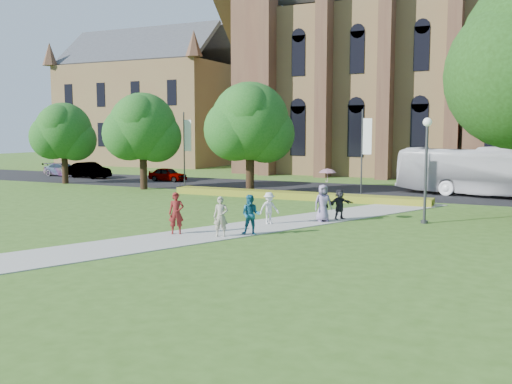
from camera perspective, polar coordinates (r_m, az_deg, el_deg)
The scene contains 24 objects.
ground at distance 25.83m, azimuth -2.54°, elevation -4.13°, with size 160.00×160.00×0.00m, color #385C1B.
road at distance 44.35m, azimuth 9.51°, elevation 0.17°, with size 160.00×10.00×0.02m, color black.
footpath at distance 26.70m, azimuth -1.55°, elevation -3.74°, with size 3.20×30.00×0.04m, color #B2B2A8.
flower_hedge at distance 38.53m, azimuth 3.93°, elevation -0.35°, with size 18.00×1.40×0.45m, color #A89321.
cathedral at distance 62.81m, azimuth 23.89°, elevation 13.36°, with size 52.60×18.25×28.00m.
building_west at distance 79.23m, azimuth -10.43°, elevation 9.46°, with size 22.00×14.00×18.30m.
streetlamp at distance 29.35m, azimuth 16.67°, elevation 3.34°, with size 0.44×0.44×5.24m.
street_tree_0 at distance 45.28m, azimuth -11.28°, elevation 6.42°, with size 5.20×5.20×7.50m.
street_tree_1 at distance 41.06m, azimuth -0.61°, elevation 7.06°, with size 5.60×5.60×8.05m.
street_tree_2 at distance 51.84m, azimuth -18.69°, elevation 5.80°, with size 4.80×4.80×6.95m.
banner_pole_0 at distance 38.95m, azimuth 10.70°, elevation 4.29°, with size 0.70×0.10×6.00m.
banner_pole_1 at distance 44.54m, azimuth -7.08°, elevation 4.59°, with size 0.70×0.10×6.00m.
tour_coach at distance 42.65m, azimuth 22.16°, elevation 1.89°, with size 2.90×12.38×3.45m, color white.
car_0 at distance 51.93m, azimuth -8.82°, elevation 1.75°, with size 1.45×3.61×1.23m, color gray.
car_1 at distance 57.01m, azimuth -16.32°, elevation 2.11°, with size 1.59×4.57×1.50m, color gray.
car_2 at distance 60.28m, azimuth -18.70°, elevation 2.14°, with size 1.81×4.45×1.29m, color gray.
pedestrian_0 at distance 25.51m, azimuth -7.98°, elevation -2.11°, with size 0.68×0.44×1.86m, color maroon.
pedestrian_1 at distance 25.09m, azimuth -0.52°, elevation -2.29°, with size 0.86×0.67×1.77m, color #185C7C.
pedestrian_2 at distance 27.96m, azimuth 1.32°, elevation -1.62°, with size 1.01×0.58×1.56m, color silver.
pedestrian_3 at distance 29.26m, azimuth 6.82°, elevation -1.29°, with size 0.93×0.39×1.59m, color black.
pedestrian_4 at distance 28.84m, azimuth 6.72°, elevation -1.11°, with size 0.91×0.59×1.87m, color gray.
pedestrian_5 at distance 29.74m, azimuth 8.36°, elevation -1.21°, with size 1.45×0.46×1.56m, color black.
pedestrian_6 at distance 24.71m, azimuth -3.54°, elevation -2.47°, with size 0.64×0.42×1.74m, color gray.
parasol at distance 28.74m, azimuth 7.16°, elevation 1.45°, with size 0.82×0.82×0.72m, color #EEACA8.
Camera 1 is at (11.79, -22.50, 4.66)m, focal length 40.00 mm.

